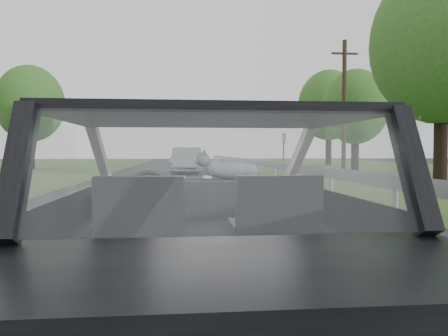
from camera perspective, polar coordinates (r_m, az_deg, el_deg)
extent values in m
plane|color=#3D3E42|center=(3.13, -2.33, -20.91)|extent=(140.00, 140.00, 0.00)
cube|color=black|center=(2.93, -2.35, -7.74)|extent=(1.80, 4.00, 1.45)
cube|color=black|center=(3.53, -2.96, -3.99)|extent=(1.58, 0.45, 0.30)
cube|color=black|center=(2.62, -10.77, -5.51)|extent=(0.50, 0.72, 0.42)
cube|color=black|center=(2.67, 6.65, -5.34)|extent=(0.50, 0.72, 0.42)
torus|color=black|center=(3.23, -9.82, -3.34)|extent=(0.36, 0.36, 0.04)
ellipsoid|color=gray|center=(3.55, 1.22, -0.22)|extent=(0.55, 0.18, 0.25)
cube|color=gray|center=(13.65, 13.36, -0.59)|extent=(0.05, 90.00, 0.32)
imported|color=#A4AAB2|center=(24.17, -4.87, 0.99)|extent=(2.03, 4.51, 1.45)
cube|color=#0E501E|center=(27.18, 7.79, 2.05)|extent=(0.13, 0.94, 2.34)
cylinder|color=#3D2F1B|center=(24.37, 15.41, 7.63)|extent=(0.27, 0.27, 7.14)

